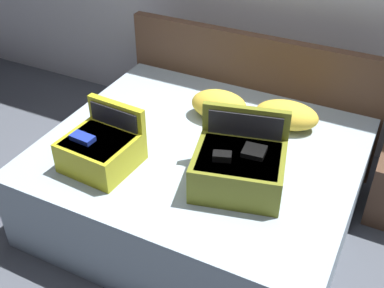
{
  "coord_description": "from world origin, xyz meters",
  "views": [
    {
      "loc": [
        1.03,
        -1.79,
        2.33
      ],
      "look_at": [
        0.0,
        0.28,
        0.66
      ],
      "focal_mm": 44.69,
      "sensor_mm": 36.0,
      "label": 1
    }
  ],
  "objects_px": {
    "pillow_near_headboard": "(287,115)",
    "bed": "(200,181)",
    "hard_case_medium": "(101,148)",
    "pillow_center_head": "(219,105)",
    "hard_case_large": "(239,166)"
  },
  "relations": [
    {
      "from": "bed",
      "to": "hard_case_large",
      "type": "distance_m",
      "value": 0.58
    },
    {
      "from": "bed",
      "to": "pillow_center_head",
      "type": "relative_size",
      "value": 5.03
    },
    {
      "from": "bed",
      "to": "hard_case_medium",
      "type": "xyz_separation_m",
      "value": [
        -0.44,
        -0.42,
        0.4
      ]
    },
    {
      "from": "pillow_near_headboard",
      "to": "bed",
      "type": "bearing_deg",
      "value": -131.09
    },
    {
      "from": "bed",
      "to": "hard_case_medium",
      "type": "relative_size",
      "value": 4.67
    },
    {
      "from": "hard_case_medium",
      "to": "bed",
      "type": "bearing_deg",
      "value": 47.18
    },
    {
      "from": "hard_case_medium",
      "to": "pillow_center_head",
      "type": "distance_m",
      "value": 0.88
    },
    {
      "from": "bed",
      "to": "hard_case_large",
      "type": "relative_size",
      "value": 3.33
    },
    {
      "from": "hard_case_medium",
      "to": "pillow_near_headboard",
      "type": "xyz_separation_m",
      "value": [
        0.85,
        0.88,
        -0.03
      ]
    },
    {
      "from": "bed",
      "to": "pillow_center_head",
      "type": "xyz_separation_m",
      "value": [
        -0.04,
        0.36,
        0.38
      ]
    },
    {
      "from": "hard_case_large",
      "to": "hard_case_medium",
      "type": "bearing_deg",
      "value": 179.92
    },
    {
      "from": "hard_case_medium",
      "to": "pillow_center_head",
      "type": "relative_size",
      "value": 1.08
    },
    {
      "from": "bed",
      "to": "hard_case_medium",
      "type": "height_order",
      "value": "hard_case_medium"
    },
    {
      "from": "hard_case_large",
      "to": "pillow_center_head",
      "type": "xyz_separation_m",
      "value": [
        -0.38,
        0.59,
        -0.04
      ]
    },
    {
      "from": "hard_case_large",
      "to": "pillow_near_headboard",
      "type": "height_order",
      "value": "hard_case_large"
    }
  ]
}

